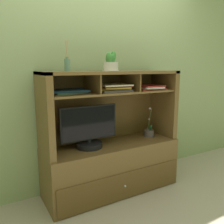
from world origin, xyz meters
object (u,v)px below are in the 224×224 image
(tv_monitor, at_px, (89,131))
(diffuser_bottle, at_px, (67,65))
(media_console, at_px, (112,154))
(magazine_stack_centre, at_px, (113,88))
(potted_orchid, at_px, (149,133))
(potted_succulent, at_px, (111,63))
(magazine_stack_right, at_px, (68,91))
(magazine_stack_left, at_px, (149,87))

(tv_monitor, distance_m, diffuser_bottle, 0.69)
(media_console, relative_size, magazine_stack_centre, 4.05)
(diffuser_bottle, bearing_deg, potted_orchid, 1.49)
(potted_succulent, bearing_deg, magazine_stack_right, 176.29)
(diffuser_bottle, relative_size, potted_succulent, 1.38)
(magazine_stack_left, xyz_separation_m, magazine_stack_right, (-0.93, 0.08, -0.00))
(magazine_stack_centre, relative_size, potted_succulent, 1.81)
(tv_monitor, relative_size, potted_succulent, 3.02)
(media_console, distance_m, potted_orchid, 0.55)
(media_console, bearing_deg, potted_orchid, 1.13)
(media_console, relative_size, tv_monitor, 2.42)
(media_console, xyz_separation_m, magazine_stack_left, (0.46, -0.03, 0.72))
(media_console, xyz_separation_m, magazine_stack_centre, (0.02, -0.01, 0.73))
(magazine_stack_left, relative_size, magazine_stack_centre, 0.91)
(tv_monitor, bearing_deg, media_console, -0.34)
(potted_succulent, bearing_deg, diffuser_bottle, -176.19)
(potted_orchid, distance_m, diffuser_bottle, 1.28)
(magazine_stack_right, bearing_deg, tv_monitor, -12.69)
(tv_monitor, xyz_separation_m, magazine_stack_right, (-0.20, 0.04, 0.41))
(magazine_stack_centre, distance_m, diffuser_bottle, 0.55)
(potted_orchid, relative_size, magazine_stack_right, 0.92)
(potted_succulent, bearing_deg, tv_monitor, -176.87)
(magazine_stack_centre, bearing_deg, diffuser_bottle, -178.85)
(magazine_stack_left, distance_m, magazine_stack_right, 0.93)
(tv_monitor, xyz_separation_m, potted_succulent, (0.26, 0.01, 0.68))
(tv_monitor, height_order, magazine_stack_left, magazine_stack_left)
(magazine_stack_centre, distance_m, potted_succulent, 0.26)
(media_console, xyz_separation_m, potted_orchid, (0.53, 0.01, 0.17))
(magazine_stack_left, relative_size, diffuser_bottle, 1.20)
(potted_orchid, xyz_separation_m, magazine_stack_centre, (-0.51, -0.02, 0.56))
(tv_monitor, height_order, magazine_stack_right, magazine_stack_right)
(media_console, distance_m, tv_monitor, 0.40)
(media_console, relative_size, potted_orchid, 4.21)
(potted_orchid, height_order, magazine_stack_right, magazine_stack_right)
(tv_monitor, xyz_separation_m, potted_orchid, (0.79, 0.01, -0.14))
(media_console, distance_m, magazine_stack_centre, 0.73)
(magazine_stack_centre, xyz_separation_m, diffuser_bottle, (-0.50, -0.01, 0.23))
(potted_orchid, bearing_deg, magazine_stack_right, 177.95)
(tv_monitor, height_order, potted_succulent, potted_succulent)
(potted_succulent, bearing_deg, media_console, -78.32)
(magazine_stack_left, distance_m, magazine_stack_centre, 0.45)
(tv_monitor, distance_m, potted_orchid, 0.80)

